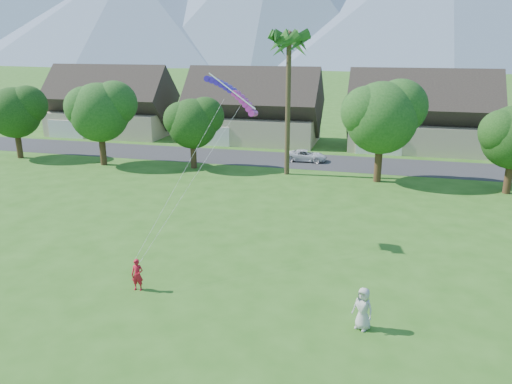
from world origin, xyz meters
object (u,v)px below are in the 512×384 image
(watcher, at_px, (363,309))
(parked_car, at_px, (306,156))
(kite_flyer, at_px, (137,275))
(parafoil_kite, at_px, (234,92))

(watcher, height_order, parked_car, watcher)
(watcher, bearing_deg, kite_flyer, -156.06)
(kite_flyer, bearing_deg, watcher, -12.22)
(parked_car, bearing_deg, kite_flyer, 173.07)
(watcher, distance_m, parked_car, 30.66)
(watcher, xyz_separation_m, parafoil_kite, (-8.01, 8.29, 7.85))
(parked_car, relative_size, parafoil_kite, 1.18)
(parafoil_kite, bearing_deg, watcher, -42.91)
(kite_flyer, height_order, parked_car, kite_flyer)
(watcher, distance_m, parafoil_kite, 13.95)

